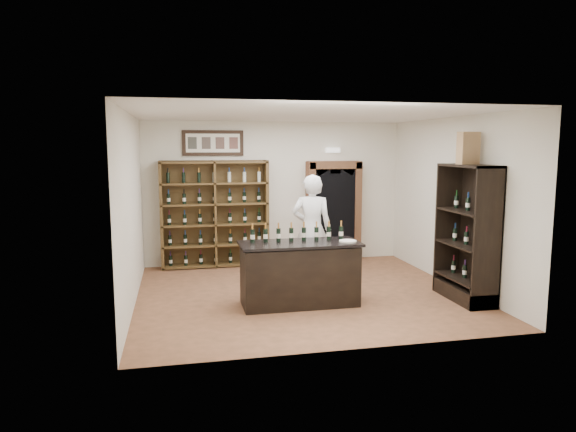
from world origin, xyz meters
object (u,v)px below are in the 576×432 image
at_px(counter_bottle_0, 253,236).
at_px(shopkeeper, 312,229).
at_px(tasting_counter, 300,274).
at_px(side_cabinet, 468,254).
at_px(wine_crate, 468,148).
at_px(wine_shelf, 215,214).

distance_m(counter_bottle_0, shopkeeper, 1.64).
height_order(tasting_counter, counter_bottle_0, counter_bottle_0).
xyz_separation_m(side_cabinet, shopkeeper, (-2.21, 1.51, 0.24)).
bearing_deg(tasting_counter, side_cabinet, -6.28).
xyz_separation_m(tasting_counter, side_cabinet, (2.72, -0.30, 0.26)).
distance_m(side_cabinet, wine_crate, 1.70).
height_order(counter_bottle_0, side_cabinet, side_cabinet).
bearing_deg(counter_bottle_0, shopkeeper, 40.84).
bearing_deg(wine_shelf, side_cabinet, -40.21).
bearing_deg(wine_shelf, counter_bottle_0, -82.24).
bearing_deg(shopkeeper, side_cabinet, 164.53).
distance_m(wine_shelf, shopkeeper, 2.36).
height_order(shopkeeper, wine_crate, wine_crate).
bearing_deg(shopkeeper, wine_shelf, -27.88).
height_order(counter_bottle_0, shopkeeper, shopkeeper).
height_order(tasting_counter, side_cabinet, side_cabinet).
bearing_deg(shopkeeper, counter_bottle_0, 59.76).
relative_size(tasting_counter, side_cabinet, 0.85).
bearing_deg(wine_shelf, wine_crate, -39.91).
distance_m(wine_shelf, wine_crate, 5.12).
height_order(tasting_counter, wine_crate, wine_crate).
xyz_separation_m(wine_shelf, side_cabinet, (3.82, -3.23, -0.35)).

